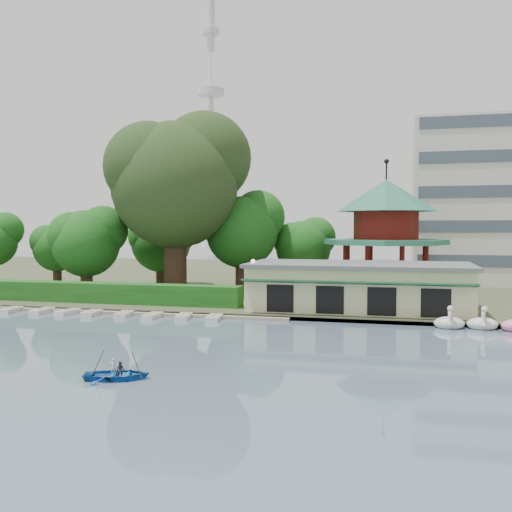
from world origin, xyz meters
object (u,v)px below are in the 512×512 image
(dock, at_px, (96,311))
(big_tree, at_px, (177,176))
(pavilion, at_px, (386,226))
(boathouse, at_px, (359,286))
(rowboat_with_passengers, at_px, (117,370))

(dock, bearing_deg, big_tree, 73.91)
(pavilion, bearing_deg, boathouse, -101.28)
(dock, relative_size, rowboat_with_passengers, 6.60)
(boathouse, relative_size, big_tree, 0.98)
(boathouse, xyz_separation_m, big_tree, (-18.82, 6.24, 10.18))
(dock, distance_m, pavilion, 29.14)
(dock, xyz_separation_m, big_tree, (3.18, 11.01, 12.43))
(boathouse, bearing_deg, big_tree, 161.67)
(pavilion, relative_size, rowboat_with_passengers, 2.62)
(big_tree, distance_m, rowboat_with_passengers, 33.59)
(pavilion, bearing_deg, dock, -148.34)
(big_tree, relative_size, rowboat_with_passengers, 3.68)
(pavilion, distance_m, big_tree, 21.76)
(pavilion, bearing_deg, rowboat_with_passengers, -109.60)
(dock, height_order, rowboat_with_passengers, rowboat_with_passengers)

